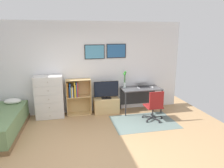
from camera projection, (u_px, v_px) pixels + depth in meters
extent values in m
plane|color=tan|center=(95.00, 154.00, 4.08)|extent=(7.20, 7.20, 0.00)
cube|color=white|center=(82.00, 68.00, 6.07)|extent=(6.12, 0.06, 2.70)
cube|color=black|center=(95.00, 52.00, 5.99)|extent=(0.59, 0.02, 0.42)
cube|color=#4C93B7|center=(95.00, 52.00, 5.98)|extent=(0.55, 0.01, 0.38)
cube|color=black|center=(116.00, 51.00, 6.12)|extent=(0.59, 0.02, 0.42)
cube|color=#285B93|center=(116.00, 51.00, 6.11)|extent=(0.55, 0.01, 0.38)
cube|color=slate|center=(144.00, 122.00, 5.58)|extent=(1.70, 1.20, 0.01)
ellipsoid|color=white|center=(13.00, 101.00, 5.51)|extent=(0.45, 0.30, 0.14)
cube|color=silver|center=(49.00, 97.00, 5.78)|extent=(0.77, 0.42, 1.21)
cube|color=silver|center=(50.00, 116.00, 5.68)|extent=(0.73, 0.01, 0.22)
sphere|color=#A59E8C|center=(50.00, 116.00, 5.67)|extent=(0.03, 0.03, 0.03)
cube|color=silver|center=(49.00, 108.00, 5.63)|extent=(0.73, 0.01, 0.22)
sphere|color=#A59E8C|center=(49.00, 108.00, 5.61)|extent=(0.03, 0.03, 0.03)
cube|color=silver|center=(49.00, 99.00, 5.57)|extent=(0.73, 0.01, 0.22)
sphere|color=#A59E8C|center=(49.00, 99.00, 5.56)|extent=(0.03, 0.03, 0.03)
cube|color=silver|center=(48.00, 91.00, 5.52)|extent=(0.73, 0.01, 0.22)
sphere|color=#A59E8C|center=(48.00, 91.00, 5.50)|extent=(0.03, 0.03, 0.03)
cube|color=silver|center=(47.00, 82.00, 5.46)|extent=(0.73, 0.01, 0.22)
sphere|color=#A59E8C|center=(47.00, 82.00, 5.44)|extent=(0.03, 0.03, 0.03)
cube|color=tan|center=(67.00, 98.00, 5.95)|extent=(0.02, 0.30, 1.06)
cube|color=tan|center=(91.00, 96.00, 6.10)|extent=(0.02, 0.30, 1.06)
cube|color=tan|center=(79.00, 114.00, 6.15)|extent=(0.71, 0.30, 0.02)
cube|color=tan|center=(79.00, 96.00, 6.02)|extent=(0.68, 0.30, 0.02)
cube|color=tan|center=(78.00, 80.00, 5.90)|extent=(0.68, 0.30, 0.02)
cube|color=tan|center=(78.00, 96.00, 6.16)|extent=(0.71, 0.01, 1.06)
cube|color=orange|center=(67.00, 90.00, 5.86)|extent=(0.03, 0.19, 0.42)
cube|color=black|center=(69.00, 92.00, 5.87)|extent=(0.03, 0.17, 0.30)
cube|color=#1E519E|center=(70.00, 90.00, 5.88)|extent=(0.03, 0.20, 0.40)
cube|color=gold|center=(71.00, 92.00, 5.91)|extent=(0.02, 0.22, 0.29)
cube|color=white|center=(72.00, 92.00, 5.90)|extent=(0.03, 0.19, 0.30)
cube|color=black|center=(74.00, 92.00, 5.92)|extent=(0.02, 0.21, 0.30)
cube|color=gold|center=(75.00, 89.00, 5.90)|extent=(0.03, 0.20, 0.44)
cube|color=gold|center=(76.00, 91.00, 5.93)|extent=(0.02, 0.23, 0.36)
cube|color=#1E519E|center=(76.00, 89.00, 5.94)|extent=(0.02, 0.24, 0.43)
cube|color=red|center=(77.00, 90.00, 5.92)|extent=(0.03, 0.19, 0.41)
cube|color=tan|center=(106.00, 105.00, 6.22)|extent=(0.76, 0.40, 0.46)
cube|color=tan|center=(108.00, 108.00, 6.03)|extent=(0.76, 0.01, 0.02)
cube|color=black|center=(106.00, 98.00, 6.15)|extent=(0.28, 0.16, 0.02)
cube|color=black|center=(106.00, 97.00, 6.14)|extent=(0.06, 0.04, 0.05)
cube|color=black|center=(106.00, 89.00, 6.08)|extent=(0.74, 0.02, 0.47)
cube|color=black|center=(106.00, 89.00, 6.07)|extent=(0.71, 0.01, 0.44)
cube|color=#4C4C4F|center=(141.00, 88.00, 6.23)|extent=(1.19, 0.62, 0.03)
cube|color=#2D2D30|center=(126.00, 104.00, 5.93)|extent=(0.03, 0.03, 0.71)
cube|color=#2D2D30|center=(162.00, 102.00, 6.17)|extent=(0.03, 0.03, 0.71)
cube|color=#2D2D30|center=(121.00, 99.00, 6.46)|extent=(0.03, 0.03, 0.71)
cube|color=#2D2D30|center=(154.00, 96.00, 6.70)|extent=(0.03, 0.03, 0.71)
cube|color=#2D2D30|center=(137.00, 96.00, 6.59)|extent=(1.13, 0.02, 0.50)
cylinder|color=#232326|center=(162.00, 118.00, 5.80)|extent=(0.05, 0.05, 0.05)
cube|color=#232326|center=(157.00, 117.00, 5.76)|extent=(0.28, 0.03, 0.02)
cylinder|color=#232326|center=(152.00, 115.00, 6.01)|extent=(0.05, 0.05, 0.05)
cube|color=#232326|center=(152.00, 115.00, 5.86)|extent=(0.12, 0.28, 0.02)
cylinder|color=#232326|center=(143.00, 117.00, 5.85)|extent=(0.05, 0.05, 0.05)
cube|color=#232326|center=(148.00, 117.00, 5.78)|extent=(0.24, 0.19, 0.02)
cylinder|color=#232326|center=(147.00, 122.00, 5.53)|extent=(0.05, 0.05, 0.05)
cube|color=#232326|center=(150.00, 119.00, 5.63)|extent=(0.25, 0.19, 0.02)
cylinder|color=#232326|center=(159.00, 122.00, 5.50)|extent=(0.05, 0.05, 0.05)
cube|color=#232326|center=(156.00, 119.00, 5.61)|extent=(0.11, 0.28, 0.02)
cylinder|color=#232326|center=(153.00, 112.00, 5.69)|extent=(0.04, 0.04, 0.30)
cube|color=maroon|center=(153.00, 106.00, 5.65)|extent=(0.44, 0.44, 0.03)
cube|color=maroon|center=(156.00, 100.00, 5.40)|extent=(0.40, 0.04, 0.45)
cube|color=#B7B7BC|center=(144.00, 87.00, 6.28)|extent=(0.40, 0.29, 0.01)
cube|color=black|center=(144.00, 87.00, 6.27)|extent=(0.37, 0.26, 0.00)
cube|color=#B7B7BC|center=(142.00, 82.00, 6.40)|extent=(0.40, 0.27, 0.07)
cube|color=#234C5B|center=(142.00, 82.00, 6.39)|extent=(0.38, 0.25, 0.06)
ellipsoid|color=silver|center=(152.00, 87.00, 6.26)|extent=(0.06, 0.10, 0.03)
cylinder|color=silver|center=(125.00, 85.00, 6.27)|extent=(0.09, 0.09, 0.16)
cylinder|color=#3D8438|center=(125.00, 79.00, 6.23)|extent=(0.01, 0.01, 0.43)
sphere|color=#308B2C|center=(125.00, 72.00, 6.18)|extent=(0.07, 0.07, 0.07)
cylinder|color=#3D8438|center=(124.00, 80.00, 6.24)|extent=(0.01, 0.01, 0.38)
sphere|color=#308B2C|center=(124.00, 74.00, 6.19)|extent=(0.07, 0.07, 0.07)
cylinder|color=#3D8438|center=(125.00, 80.00, 6.21)|extent=(0.01, 0.01, 0.37)
sphere|color=#308B2C|center=(125.00, 74.00, 6.17)|extent=(0.07, 0.07, 0.07)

